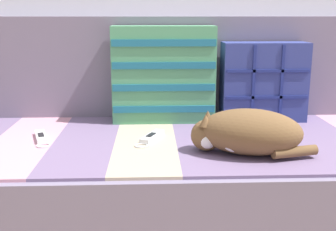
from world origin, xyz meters
TOP-DOWN VIEW (x-y plane):
  - couch at (0.00, 0.09)m, footprint 2.16×0.91m
  - sofa_backrest at (0.00, 0.48)m, footprint 2.11×0.14m
  - throw_pillow_quilted at (0.29, 0.33)m, footprint 0.37×0.14m
  - throw_pillow_striped at (-0.15, 0.33)m, footprint 0.44×0.14m
  - sleeping_cat at (0.11, -0.13)m, footprint 0.41×0.27m
  - game_remote_near at (-0.62, 0.07)m, footprint 0.10×0.20m
  - game_remote_far at (-0.20, 0.05)m, footprint 0.12×0.20m

SIDE VIEW (x-z plane):
  - couch at x=0.00m, z-range 0.00..0.36m
  - game_remote_near at x=-0.62m, z-range 0.37..0.39m
  - game_remote_far at x=-0.20m, z-range 0.37..0.39m
  - sleeping_cat at x=0.11m, z-range 0.36..0.52m
  - throw_pillow_quilted at x=0.29m, z-range 0.37..0.71m
  - throw_pillow_striped at x=-0.15m, z-range 0.37..0.78m
  - sofa_backrest at x=0.00m, z-range 0.37..0.82m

